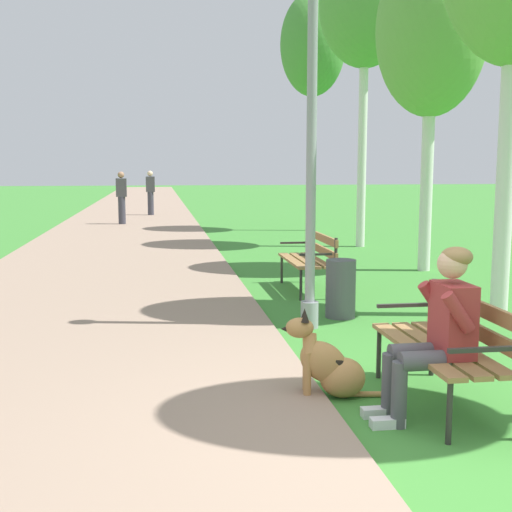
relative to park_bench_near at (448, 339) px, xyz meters
name	(u,v)px	position (x,y,z in m)	size (l,w,h in m)	color
ground_plane	(420,448)	(-0.50, -0.72, -0.51)	(120.00, 120.00, 0.00)	#3D8433
paved_path	(136,210)	(-3.02, 23.28, -0.49)	(4.27, 60.00, 0.04)	gray
park_bench_near	(448,339)	(0.00, 0.00, 0.00)	(0.55, 1.50, 0.85)	olive
park_bench_mid	(311,256)	(0.05, 4.68, 0.00)	(0.55, 1.50, 0.85)	olive
person_seated_on_near_bench	(438,327)	(-0.21, -0.27, 0.17)	(0.74, 0.49, 1.25)	#4C4C51
dog_shepherd	(329,365)	(-0.84, 0.29, -0.25)	(0.83, 0.34, 0.71)	#B27F47
lamp_post_near	(311,144)	(-0.48, 2.51, 1.54)	(0.24, 0.24, 3.96)	gray
birch_tree_third	(432,32)	(2.44, 6.23, 3.52)	(1.87, 1.80, 5.51)	silver
birch_tree_fourth	(365,6)	(2.39, 9.73, 4.74)	(2.01, 1.99, 6.65)	silver
birch_tree_fifth	(313,45)	(2.16, 13.60, 4.58)	(1.79, 1.91, 6.53)	silver
litter_bin	(341,289)	(0.01, 2.96, -0.16)	(0.36, 0.36, 0.70)	#515156
pedestrian_distant	(122,198)	(-3.23, 16.09, 0.33)	(0.32, 0.22, 1.65)	#383842
pedestrian_further_distant	(150,193)	(-2.38, 19.82, 0.33)	(0.32, 0.22, 1.65)	#383842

